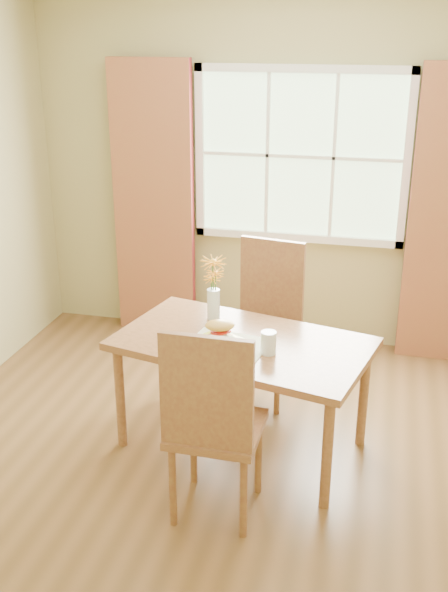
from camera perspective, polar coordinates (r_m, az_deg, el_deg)
name	(u,v)px	position (r m, az deg, el deg)	size (l,w,h in m)	color
room	(250,249)	(3.58, 2.19, 3.85)	(4.24, 3.84, 2.74)	brown
window	(301,156)	(5.34, 6.32, 11.36)	(1.62, 0.06, 1.32)	#B4DEA8
curtain_left	(154,202)	(5.60, -5.82, 7.67)	(0.65, 0.08, 2.20)	maroon
dining_table	(242,352)	(4.09, 1.53, -4.60)	(1.61, 1.13, 0.71)	#935E38
chair_near	(212,419)	(3.49, -1.01, -10.13)	(0.46, 0.46, 1.10)	brown
chair_far	(267,312)	(4.74, 3.53, -1.34)	(0.52, 0.52, 1.09)	brown
placemat	(228,344)	(3.99, 0.33, -4.01)	(0.45, 0.33, 0.01)	#E9EDC9
plate	(218,344)	(3.98, -0.52, -3.99)	(0.27, 0.27, 0.01)	gold
croissant_sandwich	(220,331)	(3.97, -0.36, -2.92)	(0.20, 0.16, 0.13)	#F9C054
water_glass	(268,343)	(3.88, 3.68, -3.90)	(0.09, 0.09, 0.13)	silver
flower_vase	(213,282)	(4.25, -0.87, 1.13)	(0.16, 0.16, 0.41)	silver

